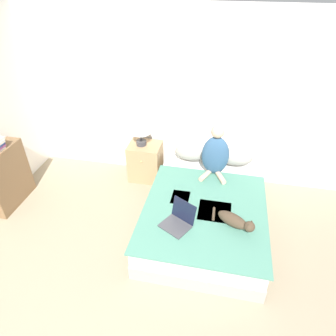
{
  "coord_description": "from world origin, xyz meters",
  "views": [
    {
      "loc": [
        0.64,
        -0.61,
        2.95
      ],
      "look_at": [
        0.0,
        2.47,
        0.77
      ],
      "focal_mm": 32.0,
      "sensor_mm": 36.0,
      "label": 1
    }
  ],
  "objects_px": {
    "cat_tabby": "(235,221)",
    "bookshelf": "(7,177)",
    "table_lamp": "(141,128)",
    "nightstand": "(145,161)",
    "pillow_near": "(191,152)",
    "person_sitting": "(215,154)",
    "bed": "(205,211)",
    "laptop_open": "(178,221)",
    "pillow_far": "(235,157)"
  },
  "relations": [
    {
      "from": "person_sitting",
      "to": "pillow_near",
      "type": "bearing_deg",
      "value": 141.31
    },
    {
      "from": "laptop_open",
      "to": "table_lamp",
      "type": "distance_m",
      "value": 1.64
    },
    {
      "from": "pillow_far",
      "to": "table_lamp",
      "type": "relative_size",
      "value": 1.24
    },
    {
      "from": "laptop_open",
      "to": "bookshelf",
      "type": "xyz_separation_m",
      "value": [
        -2.51,
        0.38,
        -0.03
      ]
    },
    {
      "from": "bookshelf",
      "to": "person_sitting",
      "type": "bearing_deg",
      "value": 14.59
    },
    {
      "from": "nightstand",
      "to": "table_lamp",
      "type": "height_order",
      "value": "table_lamp"
    },
    {
      "from": "nightstand",
      "to": "bookshelf",
      "type": "xyz_separation_m",
      "value": [
        -1.74,
        -0.99,
        0.14
      ]
    },
    {
      "from": "laptop_open",
      "to": "bookshelf",
      "type": "bearing_deg",
      "value": -159.28
    },
    {
      "from": "nightstand",
      "to": "person_sitting",
      "type": "bearing_deg",
      "value": -12.82
    },
    {
      "from": "laptop_open",
      "to": "bookshelf",
      "type": "relative_size",
      "value": 0.49
    },
    {
      "from": "person_sitting",
      "to": "nightstand",
      "type": "relative_size",
      "value": 1.24
    },
    {
      "from": "pillow_far",
      "to": "person_sitting",
      "type": "height_order",
      "value": "person_sitting"
    },
    {
      "from": "pillow_far",
      "to": "person_sitting",
      "type": "relative_size",
      "value": 0.66
    },
    {
      "from": "pillow_far",
      "to": "laptop_open",
      "type": "xyz_separation_m",
      "value": [
        -0.61,
        -1.41,
        -0.07
      ]
    },
    {
      "from": "laptop_open",
      "to": "table_lamp",
      "type": "height_order",
      "value": "table_lamp"
    },
    {
      "from": "cat_tabby",
      "to": "table_lamp",
      "type": "relative_size",
      "value": 1.2
    },
    {
      "from": "pillow_far",
      "to": "cat_tabby",
      "type": "distance_m",
      "value": 1.31
    },
    {
      "from": "cat_tabby",
      "to": "bookshelf",
      "type": "relative_size",
      "value": 0.55
    },
    {
      "from": "pillow_near",
      "to": "person_sitting",
      "type": "relative_size",
      "value": 0.66
    },
    {
      "from": "person_sitting",
      "to": "cat_tabby",
      "type": "distance_m",
      "value": 1.09
    },
    {
      "from": "bookshelf",
      "to": "table_lamp",
      "type": "bearing_deg",
      "value": 30.09
    },
    {
      "from": "table_lamp",
      "to": "pillow_near",
      "type": "bearing_deg",
      "value": 4.11
    },
    {
      "from": "pillow_far",
      "to": "nightstand",
      "type": "relative_size",
      "value": 0.82
    },
    {
      "from": "person_sitting",
      "to": "laptop_open",
      "type": "xyz_separation_m",
      "value": [
        -0.32,
        -1.11,
        -0.27
      ]
    },
    {
      "from": "pillow_far",
      "to": "cat_tabby",
      "type": "xyz_separation_m",
      "value": [
        0.04,
        -1.31,
        -0.04
      ]
    },
    {
      "from": "pillow_near",
      "to": "nightstand",
      "type": "bearing_deg",
      "value": -176.06
    },
    {
      "from": "laptop_open",
      "to": "pillow_near",
      "type": "bearing_deg",
      "value": 121.34
    },
    {
      "from": "pillow_near",
      "to": "pillow_far",
      "type": "height_order",
      "value": "same"
    },
    {
      "from": "table_lamp",
      "to": "person_sitting",
      "type": "bearing_deg",
      "value": -12.05
    },
    {
      "from": "person_sitting",
      "to": "cat_tabby",
      "type": "bearing_deg",
      "value": -72.15
    },
    {
      "from": "pillow_far",
      "to": "nightstand",
      "type": "xyz_separation_m",
      "value": [
        -1.38,
        -0.05,
        -0.23
      ]
    },
    {
      "from": "nightstand",
      "to": "bookshelf",
      "type": "relative_size",
      "value": 0.69
    },
    {
      "from": "bed",
      "to": "cat_tabby",
      "type": "xyz_separation_m",
      "value": [
        0.37,
        -0.4,
        0.29
      ]
    },
    {
      "from": "nightstand",
      "to": "bookshelf",
      "type": "height_order",
      "value": "bookshelf"
    },
    {
      "from": "pillow_far",
      "to": "nightstand",
      "type": "bearing_deg",
      "value": -177.94
    },
    {
      "from": "person_sitting",
      "to": "nightstand",
      "type": "bearing_deg",
      "value": 167.18
    },
    {
      "from": "bed",
      "to": "pillow_far",
      "type": "bearing_deg",
      "value": 69.93
    },
    {
      "from": "pillow_far",
      "to": "bookshelf",
      "type": "xyz_separation_m",
      "value": [
        -3.12,
        -1.04,
        -0.09
      ]
    },
    {
      "from": "laptop_open",
      "to": "nightstand",
      "type": "xyz_separation_m",
      "value": [
        -0.77,
        1.36,
        -0.17
      ]
    },
    {
      "from": "person_sitting",
      "to": "bookshelf",
      "type": "xyz_separation_m",
      "value": [
        -2.84,
        -0.74,
        -0.29
      ]
    },
    {
      "from": "table_lamp",
      "to": "bookshelf",
      "type": "bearing_deg",
      "value": -149.91
    },
    {
      "from": "table_lamp",
      "to": "laptop_open",
      "type": "bearing_deg",
      "value": -58.87
    },
    {
      "from": "pillow_far",
      "to": "cat_tabby",
      "type": "bearing_deg",
      "value": -88.36
    },
    {
      "from": "laptop_open",
      "to": "cat_tabby",
      "type": "bearing_deg",
      "value": 38.36
    },
    {
      "from": "cat_tabby",
      "to": "laptop_open",
      "type": "relative_size",
      "value": 1.13
    },
    {
      "from": "cat_tabby",
      "to": "nightstand",
      "type": "bearing_deg",
      "value": 166.98
    },
    {
      "from": "pillow_far",
      "to": "laptop_open",
      "type": "height_order",
      "value": "laptop_open"
    },
    {
      "from": "bed",
      "to": "nightstand",
      "type": "relative_size",
      "value": 3.49
    },
    {
      "from": "cat_tabby",
      "to": "pillow_near",
      "type": "bearing_deg",
      "value": 146.64
    },
    {
      "from": "nightstand",
      "to": "table_lamp",
      "type": "distance_m",
      "value": 0.59
    }
  ]
}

